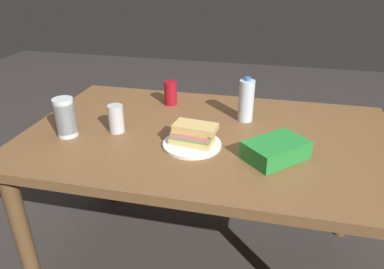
{
  "coord_description": "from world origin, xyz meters",
  "views": [
    {
      "loc": [
        0.23,
        -1.34,
        1.45
      ],
      "look_at": [
        -0.05,
        -0.12,
        0.82
      ],
      "focal_mm": 32.91,
      "sensor_mm": 36.0,
      "label": 1
    }
  ],
  "objects": [
    {
      "name": "water_bottle_tall",
      "position": [
        0.14,
        0.18,
        0.87
      ],
      "size": [
        0.07,
        0.07,
        0.21
      ],
      "color": "silver",
      "rests_on": "dining_table"
    },
    {
      "name": "dining_table",
      "position": [
        0.0,
        0.0,
        0.68
      ],
      "size": [
        1.59,
        0.96,
        0.77
      ],
      "color": "brown",
      "rests_on": "ground_plane"
    },
    {
      "name": "soda_can_red",
      "position": [
        -0.26,
        0.29,
        0.83
      ],
      "size": [
        0.07,
        0.07,
        0.12
      ],
      "primitive_type": "cylinder",
      "color": "maroon",
      "rests_on": "dining_table"
    },
    {
      "name": "plastic_cup_stack",
      "position": [
        -0.59,
        -0.15,
        0.85
      ],
      "size": [
        0.08,
        0.08,
        0.17
      ],
      "color": "silver",
      "rests_on": "dining_table"
    },
    {
      "name": "soda_can_silver",
      "position": [
        -0.4,
        -0.07,
        0.83
      ],
      "size": [
        0.07,
        0.07,
        0.12
      ],
      "primitive_type": "cylinder",
      "color": "silver",
      "rests_on": "dining_table"
    },
    {
      "name": "ground_plane",
      "position": [
        0.0,
        0.0,
        0.0
      ],
      "size": [
        8.0,
        8.0,
        0.0
      ],
      "primitive_type": "plane",
      "color": "#383330"
    },
    {
      "name": "paper_plate",
      "position": [
        -0.05,
        -0.12,
        0.78
      ],
      "size": [
        0.24,
        0.24,
        0.01
      ],
      "primitive_type": "cylinder",
      "color": "white",
      "rests_on": "dining_table"
    },
    {
      "name": "chip_bag",
      "position": [
        0.28,
        -0.15,
        0.8
      ],
      "size": [
        0.27,
        0.27,
        0.07
      ],
      "primitive_type": "cube",
      "rotation": [
        0.0,
        0.0,
        3.92
      ],
      "color": "#268C38",
      "rests_on": "dining_table"
    },
    {
      "name": "sandwich",
      "position": [
        -0.04,
        -0.12,
        0.82
      ],
      "size": [
        0.19,
        0.12,
        0.08
      ],
      "color": "#DBB26B",
      "rests_on": "paper_plate"
    }
  ]
}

